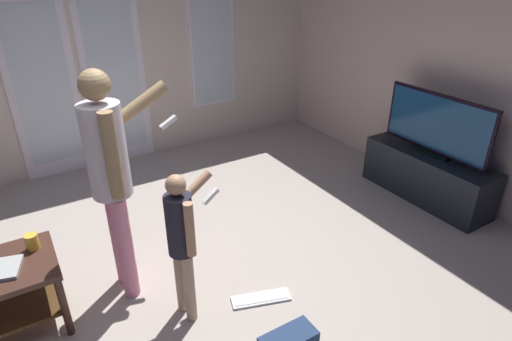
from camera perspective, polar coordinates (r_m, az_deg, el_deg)
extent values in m
cube|color=#B1A398|center=(3.40, -10.79, -15.90)|extent=(6.25, 5.32, 0.02)
cube|color=beige|center=(5.19, -23.19, 13.68)|extent=(6.25, 0.06, 2.56)
cube|color=white|center=(5.17, -26.74, 9.47)|extent=(0.72, 0.02, 2.01)
cube|color=silver|center=(5.15, -26.83, 9.96)|extent=(0.56, 0.01, 1.71)
cube|color=white|center=(5.28, -18.51, 11.25)|extent=(0.72, 0.02, 2.01)
cube|color=silver|center=(5.26, -18.55, 11.74)|extent=(0.56, 0.01, 1.71)
cube|color=white|center=(5.64, -5.92, 16.29)|extent=(0.62, 0.02, 1.50)
cube|color=silver|center=(5.63, -5.85, 16.27)|extent=(0.56, 0.01, 1.44)
cube|color=beige|center=(4.65, 26.43, 11.74)|extent=(0.06, 5.32, 2.56)
cylinder|color=#42271D|center=(3.15, -24.53, -16.47)|extent=(0.05, 0.05, 0.47)
cylinder|color=#42271D|center=(3.54, -25.83, -11.43)|extent=(0.05, 0.05, 0.47)
cube|color=black|center=(4.72, 22.11, -0.69)|extent=(0.43, 1.35, 0.50)
cube|color=black|center=(4.41, 28.86, -3.78)|extent=(0.36, 0.02, 0.28)
cube|color=black|center=(4.62, 22.67, 2.27)|extent=(0.08, 0.41, 0.04)
cube|color=black|center=(4.51, 23.36, 5.87)|extent=(0.04, 1.16, 0.58)
cube|color=navy|center=(4.49, 23.21, 5.83)|extent=(0.00, 1.11, 0.53)
cylinder|color=pink|center=(3.20, -17.28, -10.13)|extent=(0.11, 0.11, 0.82)
cylinder|color=pink|center=(3.35, -18.10, -8.49)|extent=(0.11, 0.11, 0.82)
cylinder|color=silver|center=(2.92, -19.68, 2.49)|extent=(0.27, 0.27, 0.64)
sphere|color=#987952|center=(2.78, -21.08, 10.78)|extent=(0.20, 0.20, 0.20)
cylinder|color=#987952|center=(2.74, -18.92, 1.86)|extent=(0.09, 0.09, 0.57)
cylinder|color=#987952|center=(3.07, -16.43, 7.86)|extent=(0.55, 0.10, 0.36)
cube|color=white|center=(3.18, -11.78, 6.42)|extent=(0.14, 0.04, 0.09)
cylinder|color=tan|center=(3.00, -8.91, -15.44)|extent=(0.08, 0.08, 0.54)
cylinder|color=tan|center=(3.07, -10.18, -14.29)|extent=(0.08, 0.08, 0.54)
cylinder|color=#25232E|center=(2.74, -10.32, -7.26)|extent=(0.18, 0.18, 0.43)
sphere|color=tan|center=(2.59, -10.83, -1.92)|extent=(0.13, 0.13, 0.13)
cylinder|color=tan|center=(2.64, -8.95, -7.94)|extent=(0.06, 0.06, 0.38)
cylinder|color=tan|center=(2.84, -9.01, -2.98)|extent=(0.37, 0.13, 0.23)
cube|color=white|center=(2.96, -6.23, -3.45)|extent=(0.14, 0.06, 0.09)
cube|color=white|center=(3.27, 0.69, -16.95)|extent=(0.46, 0.26, 0.02)
cube|color=silver|center=(3.26, 0.69, -16.81)|extent=(0.41, 0.22, 0.00)
cylinder|color=gold|center=(3.25, -28.09, -8.51)|extent=(0.09, 0.09, 0.11)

